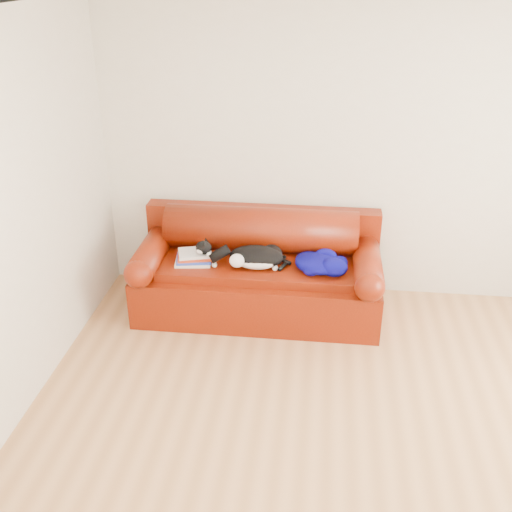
{
  "coord_description": "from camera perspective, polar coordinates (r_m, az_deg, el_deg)",
  "views": [
    {
      "loc": [
        -0.27,
        -3.08,
        2.84
      ],
      "look_at": [
        -0.79,
        1.35,
        0.61
      ],
      "focal_mm": 42.0,
      "sensor_mm": 36.0,
      "label": 1
    }
  ],
  "objects": [
    {
      "name": "ground",
      "position": [
        4.2,
        8.99,
        -16.46
      ],
      "size": [
        4.5,
        4.5,
        0.0
      ],
      "primitive_type": "plane",
      "color": "#9A693D",
      "rests_on": "ground"
    },
    {
      "name": "room_shell",
      "position": [
        3.34,
        13.11,
        5.17
      ],
      "size": [
        4.52,
        4.02,
        2.61
      ],
      "color": "beige",
      "rests_on": "ground"
    },
    {
      "name": "sofa_base",
      "position": [
        5.29,
        0.18,
        -2.96
      ],
      "size": [
        2.1,
        0.9,
        0.5
      ],
      "color": "#430A02",
      "rests_on": "ground"
    },
    {
      "name": "sofa_back",
      "position": [
        5.37,
        0.49,
        1.14
      ],
      "size": [
        2.1,
        1.01,
        0.88
      ],
      "color": "#430A02",
      "rests_on": "ground"
    },
    {
      "name": "book_stack",
      "position": [
        5.15,
        -5.9,
        -0.1
      ],
      "size": [
        0.33,
        0.28,
        0.1
      ],
      "rotation": [
        0.0,
        0.0,
        0.2
      ],
      "color": "silver",
      "rests_on": "sofa_base"
    },
    {
      "name": "cat",
      "position": [
        5.01,
        -0.03,
        -0.16
      ],
      "size": [
        0.65,
        0.42,
        0.24
      ],
      "rotation": [
        0.0,
        0.0,
        0.43
      ],
      "color": "black",
      "rests_on": "sofa_base"
    },
    {
      "name": "blanket",
      "position": [
        5.03,
        6.14,
        -0.61
      ],
      "size": [
        0.48,
        0.44,
        0.15
      ],
      "rotation": [
        0.0,
        0.0,
        -0.19
      ],
      "color": "#040243",
      "rests_on": "sofa_base"
    }
  ]
}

